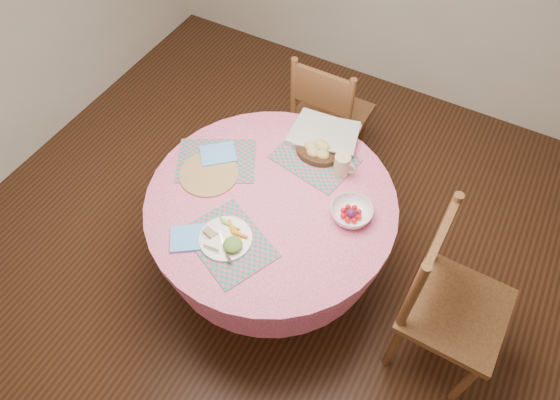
{
  "coord_description": "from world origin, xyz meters",
  "views": [
    {
      "loc": [
        0.74,
        -1.25,
        2.7
      ],
      "look_at": [
        0.05,
        0.0,
        0.78
      ],
      "focal_mm": 32.0,
      "sensor_mm": 36.0,
      "label": 1
    }
  ],
  "objects_px": {
    "dining_table": "(272,222)",
    "wicker_trivet": "(209,174)",
    "latte_mug": "(342,165)",
    "dinner_plate": "(226,239)",
    "bread_bowl": "(318,150)",
    "chair_right": "(446,300)",
    "chair_back": "(328,115)",
    "fruit_bowl": "(351,213)"
  },
  "relations": [
    {
      "from": "wicker_trivet",
      "to": "chair_back",
      "type": "bearing_deg",
      "value": 75.42
    },
    {
      "from": "fruit_bowl",
      "to": "chair_right",
      "type": "bearing_deg",
      "value": -7.69
    },
    {
      "from": "chair_back",
      "to": "fruit_bowl",
      "type": "height_order",
      "value": "chair_back"
    },
    {
      "from": "dinner_plate",
      "to": "latte_mug",
      "type": "distance_m",
      "value": 0.69
    },
    {
      "from": "bread_bowl",
      "to": "wicker_trivet",
      "type": "bearing_deg",
      "value": -137.7
    },
    {
      "from": "dining_table",
      "to": "fruit_bowl",
      "type": "distance_m",
      "value": 0.45
    },
    {
      "from": "chair_back",
      "to": "chair_right",
      "type": "bearing_deg",
      "value": 139.63
    },
    {
      "from": "chair_back",
      "to": "wicker_trivet",
      "type": "height_order",
      "value": "chair_back"
    },
    {
      "from": "fruit_bowl",
      "to": "chair_back",
      "type": "bearing_deg",
      "value": 120.86
    },
    {
      "from": "chair_right",
      "to": "fruit_bowl",
      "type": "distance_m",
      "value": 0.61
    },
    {
      "from": "dining_table",
      "to": "latte_mug",
      "type": "distance_m",
      "value": 0.47
    },
    {
      "from": "chair_back",
      "to": "fruit_bowl",
      "type": "distance_m",
      "value": 1.0
    },
    {
      "from": "chair_right",
      "to": "fruit_bowl",
      "type": "bearing_deg",
      "value": 83.41
    },
    {
      "from": "dinner_plate",
      "to": "latte_mug",
      "type": "xyz_separation_m",
      "value": [
        0.29,
        0.62,
        0.05
      ]
    },
    {
      "from": "chair_back",
      "to": "bread_bowl",
      "type": "distance_m",
      "value": 0.65
    },
    {
      "from": "dining_table",
      "to": "chair_back",
      "type": "height_order",
      "value": "chair_back"
    },
    {
      "from": "dining_table",
      "to": "chair_right",
      "type": "height_order",
      "value": "chair_right"
    },
    {
      "from": "chair_back",
      "to": "fruit_bowl",
      "type": "bearing_deg",
      "value": 121.17
    },
    {
      "from": "bread_bowl",
      "to": "chair_right",
      "type": "bearing_deg",
      "value": -21.92
    },
    {
      "from": "chair_right",
      "to": "bread_bowl",
      "type": "distance_m",
      "value": 0.96
    },
    {
      "from": "dining_table",
      "to": "chair_right",
      "type": "xyz_separation_m",
      "value": [
        0.93,
        0.02,
        -0.01
      ]
    },
    {
      "from": "wicker_trivet",
      "to": "latte_mug",
      "type": "height_order",
      "value": "latte_mug"
    },
    {
      "from": "bread_bowl",
      "to": "fruit_bowl",
      "type": "relative_size",
      "value": 1.07
    },
    {
      "from": "latte_mug",
      "to": "chair_back",
      "type": "bearing_deg",
      "value": 119.44
    },
    {
      "from": "chair_right",
      "to": "dinner_plate",
      "type": "bearing_deg",
      "value": 109.52
    },
    {
      "from": "chair_back",
      "to": "bread_bowl",
      "type": "height_order",
      "value": "chair_back"
    },
    {
      "from": "chair_back",
      "to": "dinner_plate",
      "type": "distance_m",
      "value": 1.26
    },
    {
      "from": "dining_table",
      "to": "bread_bowl",
      "type": "height_order",
      "value": "bread_bowl"
    },
    {
      "from": "dining_table",
      "to": "fruit_bowl",
      "type": "bearing_deg",
      "value": 14.21
    },
    {
      "from": "dining_table",
      "to": "bread_bowl",
      "type": "xyz_separation_m",
      "value": [
        0.07,
        0.37,
        0.23
      ]
    },
    {
      "from": "chair_right",
      "to": "fruit_bowl",
      "type": "relative_size",
      "value": 4.8
    },
    {
      "from": "wicker_trivet",
      "to": "fruit_bowl",
      "type": "bearing_deg",
      "value": 8.54
    },
    {
      "from": "dining_table",
      "to": "dinner_plate",
      "type": "relative_size",
      "value": 5.08
    },
    {
      "from": "dining_table",
      "to": "dinner_plate",
      "type": "bearing_deg",
      "value": -100.9
    },
    {
      "from": "chair_right",
      "to": "bread_bowl",
      "type": "xyz_separation_m",
      "value": [
        -0.86,
        0.35,
        0.25
      ]
    },
    {
      "from": "dining_table",
      "to": "wicker_trivet",
      "type": "height_order",
      "value": "wicker_trivet"
    },
    {
      "from": "dining_table",
      "to": "wicker_trivet",
      "type": "bearing_deg",
      "value": -177.75
    },
    {
      "from": "dining_table",
      "to": "wicker_trivet",
      "type": "relative_size",
      "value": 4.13
    },
    {
      "from": "chair_right",
      "to": "wicker_trivet",
      "type": "distance_m",
      "value": 1.3
    },
    {
      "from": "chair_back",
      "to": "bread_bowl",
      "type": "relative_size",
      "value": 4.13
    },
    {
      "from": "chair_right",
      "to": "dining_table",
      "type": "bearing_deg",
      "value": 92.43
    },
    {
      "from": "chair_right",
      "to": "latte_mug",
      "type": "height_order",
      "value": "chair_right"
    }
  ]
}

